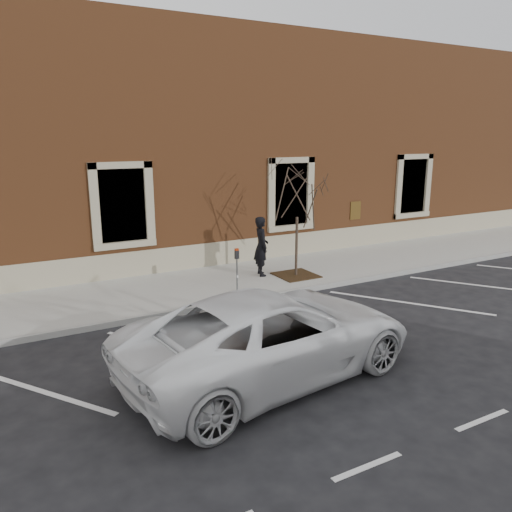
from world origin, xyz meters
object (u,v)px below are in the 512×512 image
man (261,246)px  sapling (297,201)px  parking_meter (237,261)px  white_truck (271,335)px

man → sapling: sapling is taller
parking_meter → sapling: 2.80m
parking_meter → white_truck: 4.92m
man → parking_meter: 1.74m
man → sapling: 1.81m
sapling → white_truck: sapling is taller
sapling → white_truck: size_ratio=0.58×
parking_meter → man: bearing=19.4°
sapling → white_truck: 6.65m
parking_meter → sapling: (2.31, 0.46, 1.52)m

